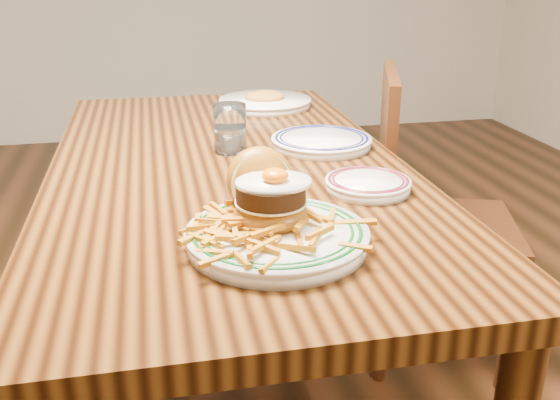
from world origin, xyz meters
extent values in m
cube|color=black|center=(0.00, 0.00, 0.72)|extent=(0.85, 1.60, 0.05)
cylinder|color=black|center=(-0.36, 0.74, 0.35)|extent=(0.07, 0.07, 0.70)
cylinder|color=black|center=(0.36, 0.74, 0.35)|extent=(0.07, 0.07, 0.70)
cube|color=#43230E|center=(0.69, 0.16, 0.44)|extent=(0.54, 0.54, 0.04)
cube|color=#43230E|center=(0.50, 0.22, 0.69)|extent=(0.17, 0.41, 0.46)
cylinder|color=#43230E|center=(0.92, 0.28, 0.21)|extent=(0.04, 0.04, 0.42)
cylinder|color=#43230E|center=(0.57, 0.39, 0.21)|extent=(0.04, 0.04, 0.42)
cylinder|color=#43230E|center=(0.80, -0.07, 0.21)|extent=(0.04, 0.04, 0.42)
cylinder|color=#43230E|center=(0.45, 0.05, 0.21)|extent=(0.04, 0.04, 0.42)
cylinder|color=white|center=(0.02, -0.50, 0.76)|extent=(0.31, 0.31, 0.02)
cylinder|color=white|center=(0.02, -0.50, 0.78)|extent=(0.32, 0.32, 0.01)
torus|color=#0D4B16|center=(0.02, -0.50, 0.78)|extent=(0.30, 0.30, 0.01)
torus|color=#0D4B16|center=(0.02, -0.50, 0.78)|extent=(0.27, 0.27, 0.01)
ellipsoid|color=#9F5E14|center=(0.02, -0.46, 0.80)|extent=(0.13, 0.13, 0.06)
cylinder|color=beige|center=(0.02, -0.46, 0.82)|extent=(0.13, 0.13, 0.00)
cylinder|color=black|center=(0.02, -0.46, 0.84)|extent=(0.12, 0.12, 0.03)
ellipsoid|color=white|center=(0.02, -0.46, 0.86)|extent=(0.13, 0.11, 0.01)
ellipsoid|color=#FF6705|center=(0.03, -0.46, 0.87)|extent=(0.05, 0.05, 0.03)
ellipsoid|color=#9F5E14|center=(0.01, -0.38, 0.83)|extent=(0.14, 0.12, 0.14)
cylinder|color=beige|center=(0.02, -0.40, 0.83)|extent=(0.12, 0.05, 0.11)
cylinder|color=white|center=(0.27, -0.27, 0.76)|extent=(0.18, 0.18, 0.02)
cylinder|color=white|center=(0.27, -0.27, 0.77)|extent=(0.18, 0.18, 0.01)
torus|color=maroon|center=(0.27, -0.27, 0.77)|extent=(0.17, 0.17, 0.01)
torus|color=maroon|center=(0.27, -0.27, 0.77)|extent=(0.16, 0.16, 0.01)
cube|color=silver|center=(0.29, -0.25, 0.77)|extent=(0.06, 0.11, 0.00)
cylinder|color=white|center=(0.26, 0.07, 0.76)|extent=(0.26, 0.26, 0.02)
cylinder|color=white|center=(0.26, 0.07, 0.77)|extent=(0.27, 0.27, 0.01)
torus|color=#0D0F45|center=(0.26, 0.07, 0.78)|extent=(0.25, 0.25, 0.01)
torus|color=#0D0F45|center=(0.26, 0.07, 0.78)|extent=(0.22, 0.22, 0.01)
cylinder|color=white|center=(0.02, 0.08, 0.81)|extent=(0.08, 0.08, 0.12)
cylinder|color=silver|center=(0.02, 0.08, 0.78)|extent=(0.07, 0.07, 0.06)
cylinder|color=white|center=(0.20, 0.56, 0.76)|extent=(0.30, 0.30, 0.02)
cylinder|color=white|center=(0.20, 0.56, 0.78)|extent=(0.31, 0.31, 0.01)
ellipsoid|color=#BB7B35|center=(0.20, 0.56, 0.79)|extent=(0.13, 0.11, 0.04)
camera|label=1|loc=(-0.17, -1.46, 1.22)|focal=40.00mm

